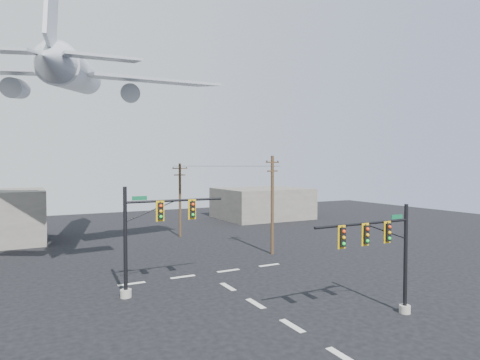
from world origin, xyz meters
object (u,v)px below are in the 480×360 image
utility_pole_a (272,203)px  airliner (75,75)px  signal_mast_near (385,254)px  signal_mast_far (148,236)px  utility_pole_b (180,198)px

utility_pole_a → airliner: airliner is taller
signal_mast_near → airliner: 29.60m
signal_mast_near → airliner: (-14.16, 22.42, 13.16)m
signal_mast_far → utility_pole_a: 15.68m
airliner → utility_pole_b: bearing=-43.6°
utility_pole_a → airliner: (-17.49, 5.16, 11.76)m
signal_mast_near → utility_pole_a: bearing=79.1°
signal_mast_near → utility_pole_b: utility_pole_b is taller
signal_mast_near → utility_pole_b: bearing=92.8°
signal_mast_near → utility_pole_b: 30.88m
utility_pole_a → signal_mast_near: bearing=-120.2°
signal_mast_far → utility_pole_b: size_ratio=0.81×
signal_mast_near → airliner: airliner is taller
signal_mast_far → utility_pole_b: 22.26m
utility_pole_b → airliner: (-12.65, -8.40, 12.12)m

